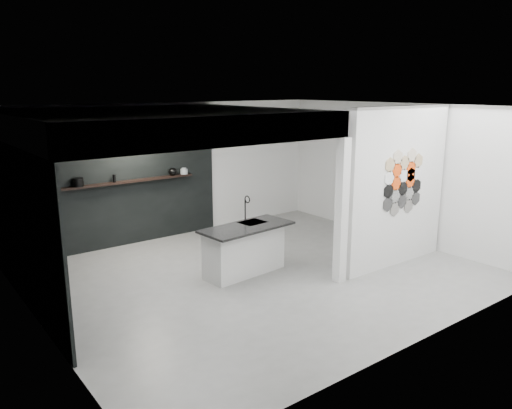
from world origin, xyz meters
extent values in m
cube|color=slate|center=(0.00, 0.00, -0.01)|extent=(7.00, 6.00, 0.01)
cube|color=silver|center=(2.23, -1.00, 1.40)|extent=(2.45, 0.15, 2.80)
cube|color=black|center=(-1.30, 2.97, 1.18)|extent=(4.40, 0.04, 2.35)
cube|color=black|center=(-3.47, 1.00, 1.18)|extent=(0.04, 4.00, 2.35)
cube|color=silver|center=(-1.30, 1.00, 2.55)|extent=(4.40, 4.00, 0.40)
cube|color=silver|center=(0.82, -1.00, 1.18)|extent=(0.16, 0.16, 2.35)
cube|color=silver|center=(-1.30, -0.92, 2.55)|extent=(4.40, 0.16, 0.40)
cube|color=silver|center=(-3.24, 0.80, 0.85)|extent=(0.40, 0.60, 0.12)
cube|color=black|center=(-1.20, 2.87, 1.30)|extent=(3.00, 0.15, 0.04)
cube|color=silver|center=(-0.20, 0.23, 0.41)|extent=(1.46, 0.65, 0.81)
cube|color=black|center=(-0.20, 0.16, 0.83)|extent=(1.66, 0.85, 0.04)
cube|color=black|center=(0.03, 0.30, 0.84)|extent=(0.46, 0.40, 0.01)
cylinder|color=black|center=(0.01, 0.49, 1.04)|extent=(0.02, 0.02, 0.38)
torus|color=black|center=(0.01, 0.43, 1.23)|extent=(0.03, 0.13, 0.13)
cylinder|color=black|center=(-2.07, 2.87, 1.40)|extent=(0.22, 0.22, 0.16)
ellipsoid|color=black|center=(-0.11, 2.87, 1.40)|extent=(0.25, 0.25, 0.16)
cylinder|color=gray|center=(0.15, 2.87, 1.37)|extent=(0.20, 0.20, 0.11)
cylinder|color=gray|center=(0.15, 2.87, 1.39)|extent=(0.11, 0.11, 0.13)
cylinder|color=black|center=(-1.37, 2.87, 1.39)|extent=(0.07, 0.07, 0.15)
cylinder|color=black|center=(-2.00, 2.87, 1.37)|extent=(0.09, 0.09, 0.10)
cylinder|color=#2D2D2D|center=(1.86, -1.09, 1.16)|extent=(0.26, 0.02, 0.26)
cylinder|color=black|center=(1.86, -1.09, 1.39)|extent=(0.26, 0.02, 0.26)
cylinder|color=white|center=(1.86, -1.09, 1.61)|extent=(0.26, 0.02, 0.26)
cylinder|color=tan|center=(1.86, -1.09, 1.84)|extent=(0.26, 0.02, 0.26)
cylinder|color=#66635E|center=(2.06, -1.09, 1.05)|extent=(0.26, 0.02, 0.26)
cylinder|color=silver|center=(2.06, -1.09, 1.27)|extent=(0.26, 0.02, 0.26)
cylinder|color=#F2460C|center=(2.06, -1.09, 1.50)|extent=(0.26, 0.02, 0.26)
cylinder|color=#F2460C|center=(2.06, -1.09, 1.73)|extent=(0.26, 0.02, 0.26)
cylinder|color=beige|center=(2.06, -1.09, 1.95)|extent=(0.26, 0.02, 0.26)
cylinder|color=#2D2D2D|center=(2.25, -1.09, 1.16)|extent=(0.26, 0.02, 0.26)
cylinder|color=black|center=(2.25, -1.09, 1.39)|extent=(0.26, 0.02, 0.26)
cylinder|color=white|center=(2.25, -1.09, 1.61)|extent=(0.26, 0.02, 0.26)
cylinder|color=tan|center=(2.25, -1.09, 1.84)|extent=(0.26, 0.02, 0.26)
cylinder|color=#66635E|center=(2.44, -1.09, 1.05)|extent=(0.26, 0.02, 0.26)
cylinder|color=silver|center=(2.44, -1.09, 1.27)|extent=(0.26, 0.02, 0.26)
cylinder|color=#F2460C|center=(2.44, -1.09, 1.50)|extent=(0.26, 0.02, 0.26)
cylinder|color=#F2460C|center=(2.44, -1.09, 1.73)|extent=(0.26, 0.02, 0.26)
cylinder|color=beige|center=(2.44, -1.09, 1.95)|extent=(0.26, 0.02, 0.26)
cylinder|color=#2D2D2D|center=(2.64, -1.09, 1.16)|extent=(0.26, 0.02, 0.26)
cylinder|color=black|center=(2.64, -1.09, 1.39)|extent=(0.26, 0.02, 0.26)
cylinder|color=white|center=(2.64, -1.09, 1.61)|extent=(0.26, 0.02, 0.26)
cylinder|color=tan|center=(2.64, -1.09, 1.84)|extent=(0.26, 0.02, 0.26)
cylinder|color=#F2460C|center=(2.44, -1.09, 1.61)|extent=(0.26, 0.02, 0.26)
camera|label=1|loc=(-4.92, -6.29, 3.11)|focal=35.00mm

